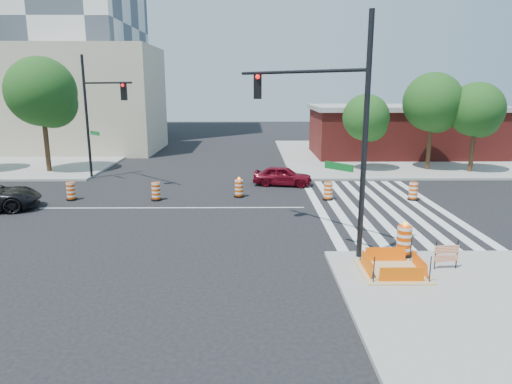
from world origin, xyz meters
TOP-DOWN VIEW (x-y plane):
  - ground at (0.00, 0.00)m, footprint 120.00×120.00m
  - sidewalk_ne at (18.00, 18.00)m, footprint 22.00×22.00m
  - sidewalk_nw at (-18.00, 18.00)m, footprint 22.00×22.00m
  - crosswalk_east at (10.95, 0.00)m, footprint 6.75×13.50m
  - lane_centerline at (0.00, 0.00)m, footprint 14.00×0.12m
  - excavation_pit at (9.00, -9.00)m, footprint 2.20×2.20m
  - brick_storefront at (18.00, 18.00)m, footprint 16.50×8.50m
  - beige_midrise at (-12.00, 22.00)m, footprint 14.00×10.00m
  - red_coupe at (6.24, 5.55)m, footprint 3.98×2.17m
  - signal_pole_se at (6.97, -6.20)m, footprint 4.50×4.94m
  - signal_pole_nw at (-5.79, 6.85)m, footprint 4.43×4.53m
  - pit_drum at (9.85, -7.48)m, footprint 0.67×0.67m
  - barricade at (10.90, -8.74)m, footprint 0.86×0.12m
  - tree_north_b at (-10.75, 10.12)m, footprint 4.93×4.93m
  - tree_north_c at (12.66, 10.25)m, footprint 3.39×3.39m
  - tree_north_d at (17.60, 10.55)m, footprint 4.30×4.30m
  - tree_north_e at (20.45, 9.66)m, footprint 3.89×3.89m
  - median_drum_1 at (-5.97, 1.76)m, footprint 0.60×0.60m
  - median_drum_2 at (-1.16, 1.66)m, footprint 0.60×0.60m
  - median_drum_3 at (3.49, 2.40)m, footprint 0.60×0.60m
  - median_drum_4 at (8.55, 1.65)m, footprint 0.60×0.60m
  - median_drum_5 at (13.36, 1.54)m, footprint 0.60×0.60m

SIDE VIEW (x-z plane):
  - ground at x=0.00m, z-range 0.00..0.00m
  - lane_centerline at x=0.00m, z-range 0.00..0.01m
  - crosswalk_east at x=10.95m, z-range 0.00..0.01m
  - sidewalk_ne at x=18.00m, z-range 0.00..0.15m
  - sidewalk_nw at x=-18.00m, z-range 0.00..0.15m
  - excavation_pit at x=9.00m, z-range -0.23..0.67m
  - median_drum_1 at x=-5.97m, z-range -0.03..0.99m
  - median_drum_2 at x=-1.16m, z-range -0.03..0.99m
  - median_drum_4 at x=8.55m, z-range -0.03..0.99m
  - median_drum_5 at x=13.36m, z-range -0.03..0.99m
  - median_drum_3 at x=3.49m, z-range -0.10..1.08m
  - red_coupe at x=6.24m, z-range 0.00..1.29m
  - pit_drum at x=9.85m, z-range 0.04..1.35m
  - barricade at x=10.90m, z-range 0.20..1.22m
  - brick_storefront at x=18.00m, z-range 0.02..4.62m
  - tree_north_c at x=12.66m, z-range 0.98..6.74m
  - tree_north_e at x=20.45m, z-range 1.13..7.74m
  - tree_north_d at x=17.60m, z-range 1.25..8.56m
  - beige_midrise at x=-12.00m, z-range 0.00..10.00m
  - signal_pole_nw at x=-5.79m, z-range 0.92..9.11m
  - signal_pole_se at x=6.97m, z-range 0.97..9.60m
  - tree_north_b at x=-10.75m, z-range 1.44..9.81m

